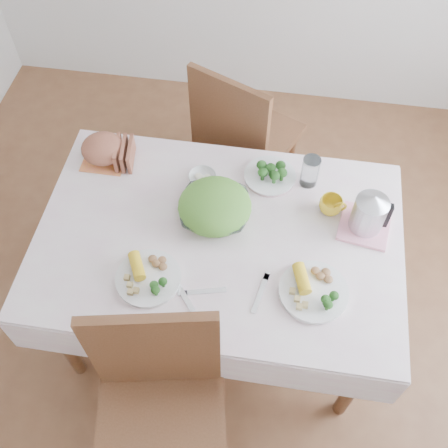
# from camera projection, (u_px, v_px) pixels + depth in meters

# --- Properties ---
(floor) EXTENTS (3.60, 3.60, 0.00)m
(floor) POSITION_uv_depth(u_px,v_px,m) (220.00, 315.00, 2.77)
(floor) COLOR brown
(floor) RESTS_ON ground
(dining_table) EXTENTS (1.40, 0.90, 0.75)m
(dining_table) POSITION_uv_depth(u_px,v_px,m) (219.00, 281.00, 2.47)
(dining_table) COLOR brown
(dining_table) RESTS_ON floor
(tablecloth) EXTENTS (1.50, 1.00, 0.01)m
(tablecloth) POSITION_uv_depth(u_px,v_px,m) (218.00, 236.00, 2.15)
(tablecloth) COLOR silver
(tablecloth) RESTS_ON dining_table
(chair_near) EXTENTS (0.56, 0.56, 1.06)m
(chair_near) POSITION_uv_depth(u_px,v_px,m) (162.00, 439.00, 1.98)
(chair_near) COLOR brown
(chair_near) RESTS_ON floor
(chair_far) EXTENTS (0.61, 0.61, 1.02)m
(chair_far) POSITION_uv_depth(u_px,v_px,m) (249.00, 140.00, 2.87)
(chair_far) COLOR brown
(chair_far) RESTS_ON floor
(salad_bowl) EXTENTS (0.30, 0.30, 0.07)m
(salad_bowl) POSITION_uv_depth(u_px,v_px,m) (215.00, 210.00, 2.18)
(salad_bowl) COLOR white
(salad_bowl) RESTS_ON tablecloth
(dinner_plate_left) EXTENTS (0.28, 0.28, 0.02)m
(dinner_plate_left) POSITION_uv_depth(u_px,v_px,m) (148.00, 278.00, 2.02)
(dinner_plate_left) COLOR white
(dinner_plate_left) RESTS_ON tablecloth
(dinner_plate_right) EXTENTS (0.28, 0.28, 0.02)m
(dinner_plate_right) POSITION_uv_depth(u_px,v_px,m) (313.00, 292.00, 1.99)
(dinner_plate_right) COLOR white
(dinner_plate_right) RESTS_ON tablecloth
(broccoli_plate) EXTENTS (0.26, 0.26, 0.02)m
(broccoli_plate) POSITION_uv_depth(u_px,v_px,m) (270.00, 176.00, 2.32)
(broccoli_plate) COLOR beige
(broccoli_plate) RESTS_ON tablecloth
(napkin) EXTENTS (0.19, 0.19, 0.00)m
(napkin) POSITION_uv_depth(u_px,v_px,m) (106.00, 158.00, 2.39)
(napkin) COLOR #F4884C
(napkin) RESTS_ON tablecloth
(bread_loaf) EXTENTS (0.24, 0.24, 0.12)m
(bread_loaf) POSITION_uv_depth(u_px,v_px,m) (103.00, 149.00, 2.34)
(bread_loaf) COLOR brown
(bread_loaf) RESTS_ON napkin
(fruit_bowl) EXTENTS (0.13, 0.13, 0.04)m
(fruit_bowl) POSITION_uv_depth(u_px,v_px,m) (202.00, 178.00, 2.30)
(fruit_bowl) COLOR white
(fruit_bowl) RESTS_ON tablecloth
(yellow_mug) EXTENTS (0.11, 0.11, 0.08)m
(yellow_mug) POSITION_uv_depth(u_px,v_px,m) (331.00, 205.00, 2.19)
(yellow_mug) COLOR yellow
(yellow_mug) RESTS_ON tablecloth
(glass_tumbler) EXTENTS (0.10, 0.10, 0.15)m
(glass_tumbler) POSITION_uv_depth(u_px,v_px,m) (310.00, 173.00, 2.26)
(glass_tumbler) COLOR white
(glass_tumbler) RESTS_ON tablecloth
(pink_tray) EXTENTS (0.23, 0.23, 0.02)m
(pink_tray) POSITION_uv_depth(u_px,v_px,m) (364.00, 226.00, 2.17)
(pink_tray) COLOR pink
(pink_tray) RESTS_ON tablecloth
(electric_kettle) EXTENTS (0.15, 0.15, 0.19)m
(electric_kettle) POSITION_uv_depth(u_px,v_px,m) (370.00, 210.00, 2.07)
(electric_kettle) COLOR #B2B5BA
(electric_kettle) RESTS_ON pink_tray
(fork_left) EXTENTS (0.13, 0.15, 0.00)m
(fork_left) POSITION_uv_depth(u_px,v_px,m) (183.00, 294.00, 1.99)
(fork_left) COLOR silver
(fork_left) RESTS_ON tablecloth
(fork_right) EXTENTS (0.06, 0.18, 0.00)m
(fork_right) POSITION_uv_depth(u_px,v_px,m) (260.00, 293.00, 2.00)
(fork_right) COLOR silver
(fork_right) RESTS_ON tablecloth
(knife) EXTENTS (0.18, 0.06, 0.00)m
(knife) POSITION_uv_depth(u_px,v_px,m) (203.00, 291.00, 2.00)
(knife) COLOR silver
(knife) RESTS_ON tablecloth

